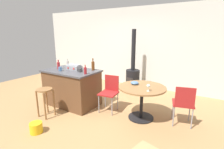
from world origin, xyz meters
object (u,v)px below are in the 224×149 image
object	(u,v)px
folding_chair_far	(184,102)
bottle_0	(68,64)
wood_stove	(133,76)
plastic_bucket	(36,128)
bottle_2	(93,66)
folding_chair_near	(110,91)
wine_glass	(148,86)
serving_bowl	(135,83)
wooden_stool	(45,96)
kitchen_island	(72,87)
dining_table	(142,94)
cup_0	(80,70)
toolbox	(74,67)
bottle_1	(59,65)
cup_1	(60,69)
bottle_3	(85,70)

from	to	relation	value
folding_chair_far	bottle_0	bearing A→B (deg)	-178.19
wood_stove	plastic_bucket	bearing A→B (deg)	-99.55
bottle_2	folding_chair_near	bearing A→B (deg)	-8.89
wine_glass	serving_bowl	world-z (taller)	wine_glass
wooden_stool	folding_chair_near	distance (m)	1.47
folding_chair_near	plastic_bucket	world-z (taller)	folding_chair_near
kitchen_island	dining_table	world-z (taller)	kitchen_island
cup_0	wine_glass	xyz separation A→B (m)	(1.70, 0.06, -0.14)
dining_table	wine_glass	size ratio (longest dim) A/B	7.06
toolbox	bottle_1	world-z (taller)	bottle_1
wood_stove	bottle_1	size ratio (longest dim) A/B	8.13
cup_1	wine_glass	bearing A→B (deg)	5.92
bottle_3	dining_table	bearing A→B (deg)	15.55
kitchen_island	wooden_stool	bearing A→B (deg)	-91.92
wood_stove	cup_1	bearing A→B (deg)	-117.35
serving_bowl	wood_stove	bearing A→B (deg)	115.79
dining_table	bottle_2	xyz separation A→B (m)	(-1.35, 0.06, 0.48)
wooden_stool	wine_glass	world-z (taller)	wine_glass
plastic_bucket	serving_bowl	bearing A→B (deg)	52.17
bottle_2	wine_glass	xyz separation A→B (m)	(1.56, -0.26, -0.21)
bottle_1	kitchen_island	bearing A→B (deg)	7.46
cup_1	kitchen_island	bearing A→B (deg)	51.69
bottle_0	folding_chair_near	bearing A→B (deg)	-2.91
bottle_1	serving_bowl	bearing A→B (deg)	9.79
cup_0	serving_bowl	bearing A→B (deg)	14.60
toolbox	bottle_3	xyz separation A→B (m)	(0.54, -0.19, 0.02)
cup_0	serving_bowl	world-z (taller)	cup_0
folding_chair_near	bottle_3	bearing A→B (deg)	-144.74
bottle_1	bottle_2	size ratio (longest dim) A/B	0.79
bottle_3	wine_glass	distance (m)	1.48
bottle_1	bottle_3	xyz separation A→B (m)	(0.98, -0.07, -0.01)
folding_chair_near	folding_chair_far	bearing A→B (deg)	5.93
bottle_2	plastic_bucket	size ratio (longest dim) A/B	1.31
bottle_2	cup_1	xyz separation A→B (m)	(-0.65, -0.49, -0.07)
bottle_2	cup_1	world-z (taller)	bottle_2
kitchen_island	wooden_stool	distance (m)	0.81
wooden_stool	bottle_2	xyz separation A→B (m)	(0.52, 1.09, 0.57)
serving_bowl	toolbox	bearing A→B (deg)	-171.60
wood_stove	bottle_2	distance (m)	1.70
plastic_bucket	toolbox	bearing A→B (deg)	102.52
bottle_0	wine_glass	bearing A→B (deg)	-5.83
kitchen_island	folding_chair_near	size ratio (longest dim) A/B	1.63
kitchen_island	wooden_stool	world-z (taller)	kitchen_island
folding_chair_far	cup_1	world-z (taller)	cup_1
toolbox	cup_1	size ratio (longest dim) A/B	3.18
cup_0	plastic_bucket	bearing A→B (deg)	-89.41
folding_chair_far	bottle_2	size ratio (longest dim) A/B	2.79
wood_stove	bottle_1	world-z (taller)	wood_stove
wooden_stool	toolbox	distance (m)	1.02
toolbox	serving_bowl	world-z (taller)	toolbox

